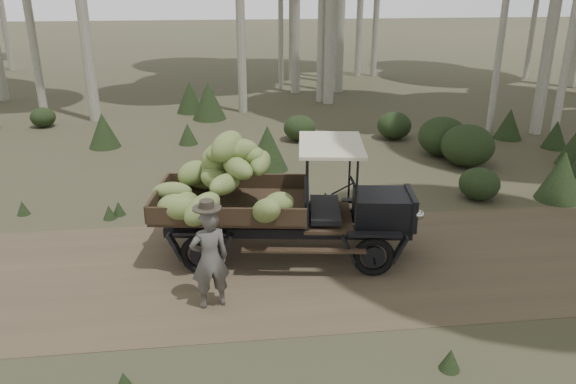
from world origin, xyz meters
name	(u,v)px	position (x,y,z in m)	size (l,w,h in m)	color
ground	(151,275)	(0.00, 0.00, 0.00)	(120.00, 120.00, 0.00)	#473D2B
dirt_track	(151,275)	(0.00, 0.00, 0.00)	(70.00, 4.00, 0.01)	brown
banana_truck	(254,188)	(1.78, 0.52, 1.28)	(4.67, 2.47, 2.33)	black
farmer	(210,258)	(1.01, -1.04, 0.81)	(0.65, 0.51, 1.70)	#514E4A
undergrowth	(193,232)	(0.70, 0.45, 0.54)	(23.97, 24.70, 1.30)	#233319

